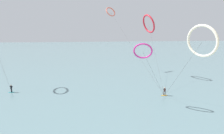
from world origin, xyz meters
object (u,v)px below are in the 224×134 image
kite_coral (111,12)px  kite_magenta (143,51)px  surfer_amber (165,92)px  surfer_teal (11,89)px  kite_ivory (202,41)px  kite_crimson (149,24)px

kite_coral → kite_magenta: (1.71, -29.18, -9.06)m
surfer_amber → kite_magenta: kite_magenta is taller
kite_magenta → surfer_teal: bearing=-3.4°
surfer_amber → kite_ivory: bearing=-32.7°
surfer_teal → kite_coral: size_ratio=0.06×
surfer_amber → surfer_teal: bearing=-150.0°
kite_magenta → kite_crimson: bearing=-92.8°
kite_magenta → kite_ivory: (8.12, -3.09, 1.73)m
surfer_teal → kite_coral: 35.13m
kite_magenta → kite_ivory: 8.86m
kite_coral → kite_crimson: (9.15, -9.70, -3.96)m
kite_crimson → kite_ivory: size_ratio=1.33×
surfer_teal → surfer_amber: same height
kite_coral → kite_ivory: 34.52m
kite_crimson → kite_ivory: kite_crimson is taller
kite_ivory → kite_crimson: bearing=-22.3°
kite_magenta → kite_ivory: kite_ivory is taller
kite_ivory → surfer_teal: bearing=44.7°
kite_coral → surfer_teal: bearing=-170.4°
kite_coral → kite_magenta: 30.61m
surfer_teal → kite_ivory: kite_ivory is taller
kite_magenta → kite_crimson: kite_crimson is taller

